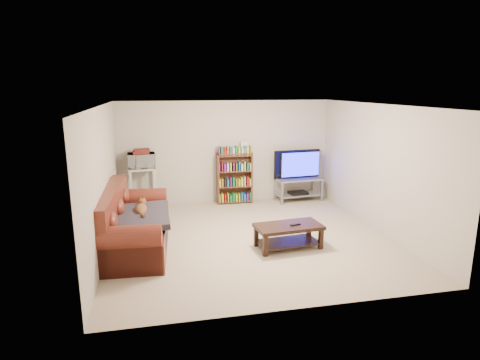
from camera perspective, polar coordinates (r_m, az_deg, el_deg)
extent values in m
plane|color=beige|center=(7.46, 1.40, -8.16)|extent=(5.00, 5.00, 0.00)
plane|color=white|center=(6.96, 1.51, 10.60)|extent=(5.00, 5.00, 0.00)
plane|color=beige|center=(9.52, -2.02, 4.01)|extent=(5.00, 0.00, 5.00)
plane|color=beige|center=(4.80, 8.37, -5.31)|extent=(5.00, 0.00, 5.00)
plane|color=beige|center=(6.98, -18.93, -0.05)|extent=(0.00, 5.00, 5.00)
plane|color=beige|center=(8.05, 19.05, 1.62)|extent=(0.00, 5.00, 5.00)
cube|color=maroon|center=(7.21, -14.54, -7.41)|extent=(1.18, 2.47, 0.46)
cube|color=maroon|center=(7.17, -17.79, -5.25)|extent=(0.40, 2.42, 1.01)
cube|color=maroon|center=(6.18, -15.59, -10.38)|extent=(1.00, 0.30, 0.58)
cube|color=maroon|center=(8.21, -13.80, -4.38)|extent=(1.00, 0.30, 0.58)
cube|color=#322D39|center=(6.92, -14.02, -5.07)|extent=(0.96, 1.23, 0.20)
cube|color=black|center=(6.93, 6.92, -6.58)|extent=(1.18, 0.67, 0.06)
cube|color=black|center=(7.03, 6.85, -8.74)|extent=(1.06, 0.60, 0.03)
cube|color=black|center=(6.63, 3.62, -9.35)|extent=(0.08, 0.08, 0.35)
cube|color=black|center=(7.03, 11.42, -8.25)|extent=(0.08, 0.08, 0.35)
cube|color=black|center=(7.01, 2.31, -8.03)|extent=(0.08, 0.08, 0.35)
cube|color=black|center=(7.40, 9.77, -7.08)|extent=(0.08, 0.08, 0.35)
cube|color=black|center=(6.91, 7.88, -6.30)|extent=(0.19, 0.09, 0.02)
cube|color=#999EA3|center=(9.77, 8.32, 0.13)|extent=(1.14, 0.59, 0.03)
cube|color=#999EA3|center=(9.87, 8.25, -2.04)|extent=(1.08, 0.57, 0.02)
cube|color=gray|center=(9.44, 5.99, -1.89)|extent=(0.05, 0.05, 0.55)
cube|color=gray|center=(9.88, 11.52, -1.40)|extent=(0.05, 0.05, 0.55)
cube|color=gray|center=(9.82, 5.00, -1.27)|extent=(0.05, 0.05, 0.55)
cube|color=gray|center=(10.25, 10.37, -0.83)|extent=(0.05, 0.05, 0.55)
imported|color=black|center=(9.70, 8.39, 2.17)|extent=(1.19, 0.27, 0.68)
cube|color=black|center=(9.86, 8.25, -1.81)|extent=(0.47, 0.35, 0.06)
cube|color=#532E1D|center=(9.39, -3.17, 0.16)|extent=(0.05, 0.26, 1.21)
cube|color=#532E1D|center=(9.53, 1.57, 0.36)|extent=(0.05, 0.26, 1.21)
cube|color=#532E1D|center=(9.34, -0.79, 3.77)|extent=(0.84, 0.28, 0.03)
cube|color=maroon|center=(9.30, -1.92, 4.04)|extent=(0.24, 0.19, 0.06)
cube|color=silver|center=(9.15, -13.78, 1.58)|extent=(0.63, 0.48, 0.04)
cube|color=silver|center=(9.29, -13.57, -2.26)|extent=(0.57, 0.43, 0.03)
cube|color=silver|center=(9.08, -15.19, -1.69)|extent=(0.05, 0.05, 0.92)
cube|color=silver|center=(9.09, -11.94, -1.49)|extent=(0.05, 0.05, 0.92)
cube|color=silver|center=(9.42, -15.24, -1.16)|extent=(0.05, 0.05, 0.92)
cube|color=silver|center=(9.44, -12.11, -0.96)|extent=(0.05, 0.05, 0.92)
imported|color=silver|center=(9.12, -13.84, 2.70)|extent=(0.62, 0.44, 0.33)
cube|color=maroon|center=(9.08, -13.91, 3.87)|extent=(0.37, 0.33, 0.05)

